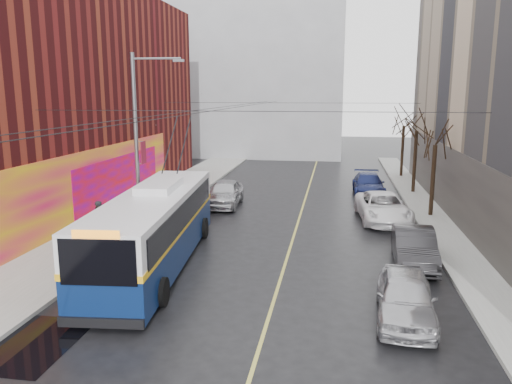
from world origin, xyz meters
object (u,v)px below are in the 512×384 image
Objects in this scene: parked_car_c at (383,207)px; pedestrian_b at (100,224)px; tree_near at (436,131)px; tree_mid at (417,120)px; parked_car_b at (414,247)px; tree_far at (404,117)px; pedestrian_a at (101,221)px; parked_car_a at (405,297)px; following_car at (225,193)px; trolleybus at (155,227)px; streetlight_pole at (139,139)px; pedestrian_c at (135,205)px; parked_car_d at (368,184)px.

pedestrian_b is at bearing -159.00° from parked_car_c.
tree_near is 18.71m from pedestrian_b.
tree_mid reaches higher than pedestrian_b.
parked_car_b is 2.70× the size of pedestrian_b.
pedestrian_a is at bearing -127.19° from tree_far.
parked_car_a is at bearing -102.91° from tree_near.
following_car reaches higher than parked_car_b.
tree_far reaches higher than trolleybus.
streetlight_pole is 4.40m from pedestrian_c.
parked_car_c is (-2.83, -15.31, -4.36)m from tree_far.
parked_car_a is 12.66m from parked_car_c.
streetlight_pole is 1.37× the size of tree_far.
following_car is at bearing -154.21° from tree_mid.
pedestrian_a is 0.28m from pedestrian_b.
pedestrian_a is (-13.33, 6.18, 0.35)m from parked_car_a.
pedestrian_c is (-13.14, 9.87, 0.32)m from parked_car_a.
parked_car_b is at bearing -86.89° from parked_car_d.
parked_car_c is 15.16m from pedestrian_a.
tree_mid is 0.53× the size of trolleybus.
pedestrian_c is at bearing -143.29° from parked_car_d.
trolleybus is 10.86m from parked_car_b.
pedestrian_b is (0.10, -0.24, -0.10)m from pedestrian_a.
tree_far is 1.27× the size of parked_car_d.
pedestrian_c reaches higher than pedestrian_b.
pedestrian_a reaches higher than following_car.
tree_near reaches higher than trolleybus.
parked_car_b is 14.38m from pedestrian_a.
pedestrian_c reaches higher than parked_car_d.
tree_near is (15.14, 6.00, 0.13)m from streetlight_pole.
tree_near is 8.03m from parked_car_d.
tree_far is 24.72m from pedestrian_c.
streetlight_pole is 4.52m from pedestrian_b.
tree_mid reaches higher than tree_far.
tree_near is at bearing -19.68° from pedestrian_b.
trolleybus reaches higher than pedestrian_b.
parked_car_d is 2.99× the size of pedestrian_b.
parked_car_a is 0.86× the size of parked_car_d.
following_car is (2.70, 6.99, -4.02)m from streetlight_pole.
tree_far is 1.16× the size of parked_car_c.
following_car is 2.53× the size of pedestrian_a.
streetlight_pole reaches higher than trolleybus.
trolleybus reaches higher than pedestrian_c.
parked_car_a is (9.66, -3.64, -0.89)m from trolleybus.
tree_mid reaches higher than pedestrian_c.
tree_mid is 22.56m from pedestrian_a.
tree_mid is 21.68m from parked_car_a.
tree_far is 18.51m from following_car.
trolleybus is (-12.86, -10.32, -3.33)m from tree_near.
pedestrian_a is (-13.70, -6.47, 0.32)m from parked_car_c.
following_car reaches higher than parked_car_c.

